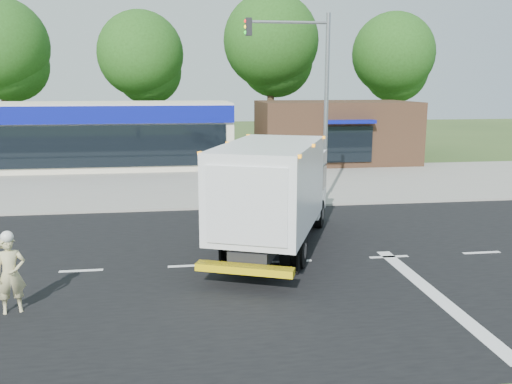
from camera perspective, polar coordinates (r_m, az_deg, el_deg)
ground at (r=16.11m, az=3.76°, el=-7.34°), size 120.00×120.00×0.00m
road_asphalt at (r=16.11m, az=3.76°, el=-7.32°), size 60.00×14.00×0.02m
sidewalk at (r=23.90m, az=-0.19°, el=-0.95°), size 60.00×2.40×0.12m
parking_apron at (r=29.56m, az=-1.70°, el=1.33°), size 60.00×9.00×0.02m
lane_markings at (r=15.20m, az=9.84°, el=-8.57°), size 55.20×7.00×0.01m
ems_box_truck at (r=16.85m, az=2.05°, el=0.53°), size 5.13×8.14×3.46m
emergency_worker at (r=13.58m, az=-24.45°, el=-7.77°), size 0.77×0.62×1.93m
retail_strip_mall at (r=35.50m, az=-17.48°, el=5.76°), size 18.00×6.20×4.00m
brown_storefront at (r=36.50m, az=8.30°, el=6.29°), size 10.00×6.70×4.00m
traffic_signal_pole at (r=23.20m, az=5.88°, el=10.73°), size 3.51×0.25×8.00m
background_trees at (r=43.22m, az=-5.02°, el=14.28°), size 36.77×7.39×12.10m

